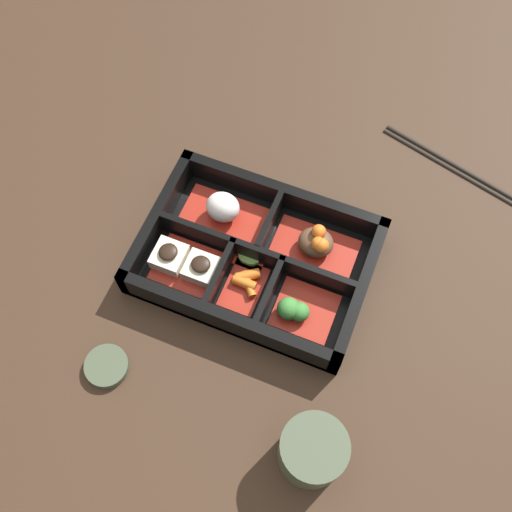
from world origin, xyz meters
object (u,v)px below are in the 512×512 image
chopsticks (455,167)px  sauce_dish (107,366)px  bowl_rice (223,210)px  tea_cup (312,451)px

chopsticks → sauce_dish: (-0.33, -0.45, 0.00)m
bowl_rice → tea_cup: (0.22, -0.25, 0.01)m
bowl_rice → tea_cup: size_ratio=1.49×
tea_cup → sauce_dish: bearing=179.0°
sauce_dish → tea_cup: bearing=-1.0°
chopsticks → sauce_dish: sauce_dish is taller
tea_cup → sauce_dish: (-0.27, 0.00, -0.03)m
bowl_rice → chopsticks: bearing=36.5°
tea_cup → sauce_dish: size_ratio=1.40×
sauce_dish → bowl_rice: bearing=78.2°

